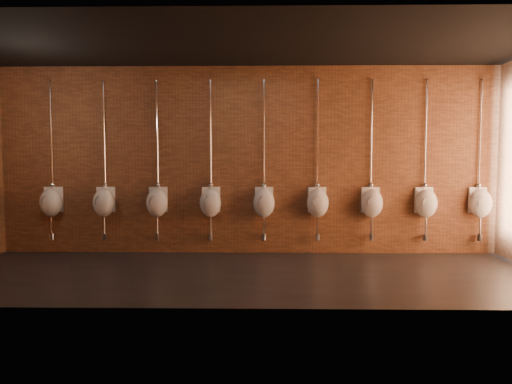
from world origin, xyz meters
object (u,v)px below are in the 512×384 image
urinal_6 (372,202)px  urinal_3 (210,202)px  urinal_2 (157,202)px  urinal_0 (51,202)px  urinal_7 (426,202)px  urinal_1 (104,202)px  urinal_5 (318,202)px  urinal_4 (264,202)px  urinal_8 (480,202)px

urinal_6 → urinal_3: bearing=180.0°
urinal_2 → urinal_6: 3.65m
urinal_2 → urinal_3: same height
urinal_0 → urinal_7: same height
urinal_1 → urinal_7: bearing=0.0°
urinal_1 → urinal_5: bearing=0.0°
urinal_3 → urinal_4: size_ratio=1.00×
urinal_7 → urinal_3: bearing=180.0°
urinal_0 → urinal_4: (3.65, 0.00, 0.00)m
urinal_3 → urinal_2: bearing=180.0°
urinal_1 → urinal_8: same height
urinal_4 → urinal_5: bearing=0.0°
urinal_2 → urinal_7: 4.56m
urinal_6 → urinal_7: 0.91m
urinal_5 → urinal_8: bearing=0.0°
urinal_0 → urinal_8: size_ratio=1.00×
urinal_3 → urinal_6: same height
urinal_2 → urinal_4: bearing=0.0°
urinal_2 → urinal_7: (4.56, 0.00, 0.00)m
urinal_4 → urinal_7: size_ratio=1.00×
urinal_7 → urinal_8: (0.91, 0.00, 0.00)m
urinal_1 → urinal_5: (3.65, 0.00, 0.00)m
urinal_4 → urinal_5: 0.91m
urinal_0 → urinal_6: 5.47m
urinal_3 → urinal_6: 2.73m
urinal_2 → urinal_6: size_ratio=1.00×
urinal_2 → urinal_3: (0.91, 0.00, 0.00)m
urinal_8 → urinal_5: bearing=180.0°
urinal_0 → urinal_2: size_ratio=1.00×
urinal_4 → urinal_8: size_ratio=1.00×
urinal_0 → urinal_8: bearing=0.0°
urinal_1 → urinal_6: (4.56, 0.00, 0.00)m
urinal_1 → urinal_6: same height
urinal_3 → urinal_6: bearing=0.0°
urinal_0 → urinal_2: same height
urinal_3 → urinal_0: bearing=180.0°
urinal_8 → urinal_1: bearing=180.0°
urinal_3 → urinal_6: size_ratio=1.00×
urinal_2 → urinal_1: bearing=180.0°
urinal_2 → urinal_6: same height
urinal_6 → urinal_8: (1.82, 0.00, 0.00)m
urinal_7 → urinal_4: bearing=180.0°
urinal_5 → urinal_8: same height
urinal_2 → urinal_5: (2.73, 0.00, 0.00)m
urinal_3 → urinal_5: bearing=0.0°
urinal_0 → urinal_2: bearing=0.0°
urinal_0 → urinal_8: same height
urinal_3 → urinal_4: bearing=0.0°
urinal_4 → urinal_7: bearing=0.0°
urinal_1 → urinal_6: bearing=0.0°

